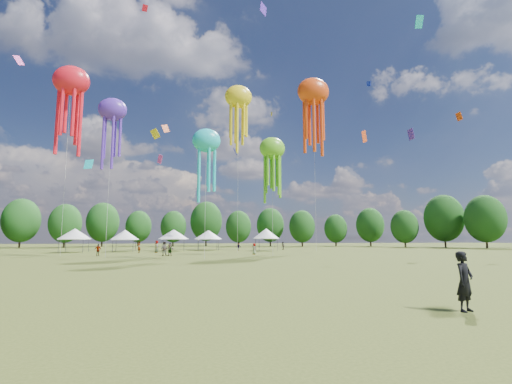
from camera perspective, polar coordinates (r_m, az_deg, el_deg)
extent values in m
plane|color=#384416|center=(14.04, -3.30, -16.72)|extent=(300.00, 300.00, 0.00)
imported|color=black|center=(13.99, 29.54, -11.90)|extent=(0.82, 0.70, 1.91)
imported|color=gray|center=(51.11, -14.03, -8.52)|extent=(0.94, 0.77, 1.82)
imported|color=gray|center=(62.86, -15.11, -8.14)|extent=(0.94, 1.11, 1.93)
imported|color=gray|center=(75.38, 4.18, -8.28)|extent=(0.71, 0.85, 1.58)
imported|color=gray|center=(71.48, -2.71, -8.37)|extent=(1.13, 0.85, 1.55)
imported|color=gray|center=(52.93, -23.23, -8.25)|extent=(0.98, 0.73, 1.55)
imported|color=gray|center=(50.91, -13.17, -8.64)|extent=(1.56, 1.23, 1.65)
imported|color=gray|center=(61.67, -17.63, -8.12)|extent=(0.65, 0.78, 1.83)
imported|color=gray|center=(53.64, -0.29, -8.78)|extent=(0.67, 0.87, 1.58)
cylinder|color=#47474C|center=(67.10, -28.22, -7.40)|extent=(0.08, 0.08, 2.06)
cylinder|color=#47474C|center=(70.61, -27.35, -7.40)|extent=(0.08, 0.08, 2.06)
cylinder|color=#47474C|center=(66.14, -25.17, -7.59)|extent=(0.08, 0.08, 2.06)
cylinder|color=#47474C|center=(69.69, -24.44, -7.57)|extent=(0.08, 0.08, 2.06)
cube|color=white|center=(68.35, -26.25, -6.59)|extent=(4.06, 4.06, 0.10)
cone|color=white|center=(68.35, -26.21, -5.80)|extent=(5.27, 5.27, 1.77)
cylinder|color=#47474C|center=(67.27, -21.28, -7.80)|extent=(0.08, 0.08, 1.98)
cylinder|color=#47474C|center=(70.53, -20.81, -7.76)|extent=(0.08, 0.08, 1.98)
cylinder|color=#47474C|center=(66.77, -18.46, -7.92)|extent=(0.08, 0.08, 1.98)
cylinder|color=#47474C|center=(70.06, -18.12, -7.88)|extent=(0.08, 0.08, 1.98)
cube|color=white|center=(68.62, -19.63, -6.98)|extent=(3.71, 3.71, 0.10)
cone|color=white|center=(68.63, -19.60, -6.23)|extent=(4.82, 4.82, 1.69)
cylinder|color=#47474C|center=(67.69, -14.33, -8.02)|extent=(0.08, 0.08, 2.06)
cylinder|color=#47474C|center=(71.51, -14.16, -7.96)|extent=(0.08, 0.08, 2.06)
cylinder|color=#47474C|center=(67.59, -11.06, -8.11)|extent=(0.08, 0.08, 2.06)
cylinder|color=#47474C|center=(71.41, -11.07, -8.05)|extent=(0.08, 0.08, 2.06)
cube|color=white|center=(69.51, -12.63, -7.15)|extent=(4.22, 4.22, 0.10)
cone|color=white|center=(69.51, -12.61, -6.38)|extent=(5.49, 5.49, 1.76)
cylinder|color=#47474C|center=(70.76, -8.83, -8.12)|extent=(0.08, 0.08, 2.02)
cylinder|color=#47474C|center=(74.49, -8.95, -8.06)|extent=(0.08, 0.08, 2.02)
cylinder|color=#47474C|center=(71.01, -5.79, -8.16)|extent=(0.08, 0.08, 2.02)
cylinder|color=#47474C|center=(74.73, -6.06, -8.10)|extent=(0.08, 0.08, 2.02)
cube|color=white|center=(72.71, -7.39, -7.28)|extent=(4.14, 4.14, 0.10)
cone|color=white|center=(72.71, -7.38, -6.55)|extent=(5.38, 5.38, 1.74)
cylinder|color=#47474C|center=(66.68, 0.48, -8.21)|extent=(0.08, 0.08, 2.16)
cylinder|color=#47474C|center=(69.98, -0.07, -8.16)|extent=(0.08, 0.08, 2.16)
cylinder|color=#47474C|center=(67.44, 3.31, -8.19)|extent=(0.08, 0.08, 2.16)
cylinder|color=#47474C|center=(70.70, 2.63, -8.14)|extent=(0.08, 0.08, 2.16)
cube|color=white|center=(68.67, 1.58, -7.23)|extent=(3.76, 3.76, 0.10)
cone|color=white|center=(68.67, 1.58, -6.42)|extent=(4.89, 4.89, 1.85)
ellipsoid|color=#5729B9|center=(51.21, -21.29, 11.78)|extent=(3.49, 2.44, 2.96)
cylinder|color=beige|center=(49.08, -21.77, 1.49)|extent=(0.03, 0.03, 18.51)
ellipsoid|color=yellow|center=(66.63, -2.74, 14.48)|extent=(4.77, 3.34, 4.05)
cylinder|color=beige|center=(62.94, -2.81, 3.03)|extent=(0.03, 0.03, 26.86)
ellipsoid|color=#61C11F|center=(50.97, 2.53, 6.77)|extent=(3.56, 2.49, 3.02)
cylinder|color=beige|center=(49.73, 2.57, -1.41)|extent=(0.03, 0.03, 14.58)
ellipsoid|color=red|center=(59.99, -26.63, 15.12)|extent=(4.93, 3.45, 4.19)
cylinder|color=beige|center=(56.68, -27.31, 3.64)|extent=(0.03, 0.03, 24.29)
ellipsoid|color=#19CAD6|center=(43.47, -7.67, 7.88)|extent=(3.27, 2.29, 2.78)
cylinder|color=beige|center=(42.23, -7.82, -1.03)|extent=(0.03, 0.03, 13.55)
ellipsoid|color=#E9430E|center=(73.47, 8.83, 15.08)|extent=(6.17, 4.32, 5.25)
cylinder|color=beige|center=(69.23, 9.06, 3.50)|extent=(0.03, 0.03, 30.00)
cube|color=red|center=(53.81, -16.79, 25.56)|extent=(0.78, 0.28, 0.93)
cube|color=#E9430E|center=(82.96, -13.80, 9.51)|extent=(1.82, 0.72, 2.06)
cube|color=yellow|center=(81.57, 2.42, 11.96)|extent=(0.13, 0.97, 1.10)
cube|color=#1729D7|center=(56.88, -3.24, 6.28)|extent=(0.62, 0.92, 1.11)
cube|color=#19CAD6|center=(47.45, 23.91, 22.91)|extent=(1.16, 0.82, 1.39)
cube|color=#E9430E|center=(64.08, 28.88, 10.19)|extent=(0.46, 1.00, 1.28)
cube|color=#19CAD6|center=(91.22, -24.45, 3.94)|extent=(1.96, 1.43, 2.36)
cube|color=#F648AE|center=(54.38, -32.80, 16.73)|extent=(0.97, 1.03, 1.42)
cube|color=#5729B9|center=(68.82, 1.14, 26.42)|extent=(1.50, 1.54, 2.42)
cube|color=#E9430E|center=(77.13, 16.39, 8.23)|extent=(1.97, 1.58, 2.77)
cube|color=#61C11F|center=(86.75, 4.02, 7.30)|extent=(0.67, 1.06, 1.49)
cube|color=#1729D7|center=(64.72, 17.00, 15.70)|extent=(0.53, 0.65, 0.85)
cube|color=#F648AE|center=(58.97, -14.63, 4.93)|extent=(0.93, 1.14, 1.60)
cube|color=#5729B9|center=(58.12, 22.82, 8.22)|extent=(0.31, 1.29, 1.63)
cube|color=yellow|center=(71.34, -15.31, 8.66)|extent=(1.95, 1.16, 1.92)
cylinder|color=#38281C|center=(106.52, -32.70, -6.35)|extent=(0.44, 0.44, 3.41)
ellipsoid|color=#1B4818|center=(106.60, -32.52, -3.72)|extent=(8.53, 8.53, 10.66)
cylinder|color=#38281C|center=(102.82, -27.54, -6.78)|extent=(0.44, 0.44, 3.07)
ellipsoid|color=#1B4818|center=(102.88, -27.39, -4.32)|extent=(7.66, 7.66, 9.58)
cylinder|color=#38281C|center=(109.21, -22.71, -6.90)|extent=(0.44, 0.44, 3.43)
ellipsoid|color=#1B4818|center=(109.29, -22.58, -4.32)|extent=(8.58, 8.58, 10.73)
cylinder|color=#38281C|center=(113.41, -17.78, -7.23)|extent=(0.44, 0.44, 2.95)
ellipsoid|color=#1B4818|center=(113.45, -17.70, -5.09)|extent=(7.37, 7.37, 9.21)
cylinder|color=#38281C|center=(108.81, -12.70, -7.42)|extent=(0.44, 0.44, 2.89)
ellipsoid|color=#1B4818|center=(108.86, -12.64, -5.23)|extent=(7.23, 7.23, 9.04)
cylinder|color=#38281C|center=(113.41, -7.74, -7.27)|extent=(0.44, 0.44, 3.84)
ellipsoid|color=#1B4818|center=(113.52, -7.69, -4.49)|extent=(9.60, 9.60, 11.99)
cylinder|color=#38281C|center=(103.27, -2.74, -7.63)|extent=(0.44, 0.44, 2.84)
ellipsoid|color=#1B4818|center=(103.31, -2.73, -5.36)|extent=(7.11, 7.11, 8.89)
cylinder|color=#38281C|center=(107.66, 2.23, -7.52)|extent=(0.44, 0.44, 3.16)
ellipsoid|color=#1B4818|center=(107.72, 2.22, -5.10)|extent=(7.91, 7.91, 9.88)
cylinder|color=#38281C|center=(104.24, 7.16, -7.56)|extent=(0.44, 0.44, 2.88)
ellipsoid|color=#1B4818|center=(104.28, 7.13, -5.29)|extent=(7.21, 7.21, 9.01)
cylinder|color=#38281C|center=(109.90, 12.25, -7.50)|extent=(0.44, 0.44, 2.63)
ellipsoid|color=#1B4818|center=(109.93, 12.20, -5.53)|extent=(6.57, 6.57, 8.22)
cylinder|color=#38281C|center=(110.65, 17.29, -7.21)|extent=(0.44, 0.44, 3.13)
ellipsoid|color=#1B4818|center=(110.71, 17.21, -4.88)|extent=(7.81, 7.81, 9.77)
cylinder|color=#38281C|center=(101.99, 22.06, -7.16)|extent=(0.44, 0.44, 2.72)
ellipsoid|color=#1B4818|center=(102.02, 21.96, -4.97)|extent=(6.80, 6.80, 8.50)
cylinder|color=#38281C|center=(105.06, 27.20, -6.58)|extent=(0.44, 0.44, 3.81)
ellipsoid|color=#1B4818|center=(105.18, 27.03, -3.60)|extent=(9.52, 9.52, 11.90)
cylinder|color=#38281C|center=(100.47, 32.07, -6.38)|extent=(0.44, 0.44, 3.51)
ellipsoid|color=#1B4818|center=(100.57, 31.88, -3.51)|extent=(8.78, 8.78, 10.97)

